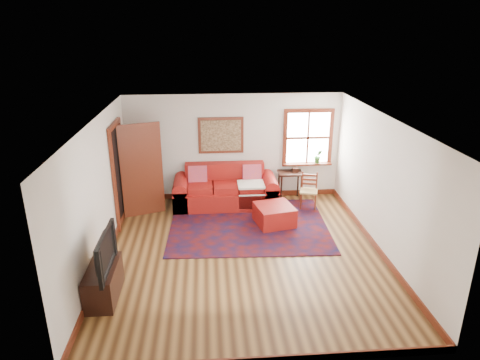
{
  "coord_description": "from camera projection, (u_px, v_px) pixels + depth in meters",
  "views": [
    {
      "loc": [
        -0.63,
        -6.9,
        4.02
      ],
      "look_at": [
        -0.03,
        0.6,
        1.23
      ],
      "focal_mm": 32.0,
      "sensor_mm": 36.0,
      "label": 1
    }
  ],
  "objects": [
    {
      "name": "red_ottoman",
      "position": [
        274.0,
        215.0,
        8.97
      ],
      "size": [
        0.88,
        0.88,
        0.42
      ],
      "primitive_type": "cube",
      "rotation": [
        0.0,
        0.0,
        0.21
      ],
      "color": "maroon",
      "rests_on": "ground"
    },
    {
      "name": "window",
      "position": [
        309.0,
        144.0,
        10.1
      ],
      "size": [
        1.18,
        0.2,
        1.38
      ],
      "color": "white",
      "rests_on": "ground"
    },
    {
      "name": "media_cabinet",
      "position": [
        104.0,
        282.0,
        6.56
      ],
      "size": [
        0.43,
        0.96,
        0.53
      ],
      "primitive_type": "cube",
      "color": "black",
      "rests_on": "ground"
    },
    {
      "name": "framed_artwork",
      "position": [
        221.0,
        135.0,
        9.87
      ],
      "size": [
        1.05,
        0.07,
        0.85
      ],
      "color": "maroon",
      "rests_on": "ground"
    },
    {
      "name": "side_table",
      "position": [
        290.0,
        177.0,
        10.12
      ],
      "size": [
        0.57,
        0.43,
        0.69
      ],
      "color": "black",
      "rests_on": "ground"
    },
    {
      "name": "persian_rug",
      "position": [
        249.0,
        225.0,
        8.97
      ],
      "size": [
        3.35,
        2.73,
        0.02
      ],
      "primitive_type": "cube",
      "rotation": [
        0.0,
        0.0,
        -0.04
      ],
      "color": "#520E0B",
      "rests_on": "ground"
    },
    {
      "name": "television",
      "position": [
        100.0,
        252.0,
        6.29
      ],
      "size": [
        0.14,
        1.06,
        0.61
      ],
      "primitive_type": "imported",
      "rotation": [
        0.0,
        0.0,
        1.57
      ],
      "color": "black",
      "rests_on": "media_cabinet"
    },
    {
      "name": "candle_hurricane",
      "position": [
        110.0,
        249.0,
        6.82
      ],
      "size": [
        0.12,
        0.12,
        0.18
      ],
      "color": "silver",
      "rests_on": "media_cabinet"
    },
    {
      "name": "red_leather_sofa",
      "position": [
        226.0,
        192.0,
        9.91
      ],
      "size": [
        2.37,
        0.98,
        0.93
      ],
      "color": "maroon",
      "rests_on": "ground"
    },
    {
      "name": "ladder_back_chair",
      "position": [
        309.0,
        189.0,
        9.72
      ],
      "size": [
        0.47,
        0.46,
        0.82
      ],
      "color": "tan",
      "rests_on": "ground"
    },
    {
      "name": "doorway",
      "position": [
        133.0,
        170.0,
        9.03
      ],
      "size": [
        0.89,
        1.08,
        2.14
      ],
      "color": "black",
      "rests_on": "ground"
    },
    {
      "name": "room_envelope",
      "position": [
        244.0,
        169.0,
        7.34
      ],
      "size": [
        5.04,
        5.54,
        2.52
      ],
      "color": "silver",
      "rests_on": "ground"
    },
    {
      "name": "ground",
      "position": [
        244.0,
        253.0,
        7.9
      ],
      "size": [
        5.5,
        5.5,
        0.0
      ],
      "primitive_type": "plane",
      "color": "#442812",
      "rests_on": "ground"
    }
  ]
}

